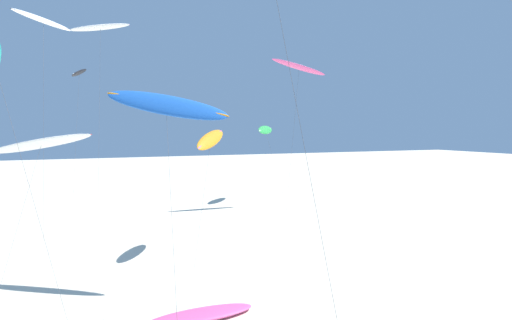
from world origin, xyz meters
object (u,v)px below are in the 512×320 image
(flying_kite_5, at_px, (41,144))
(flying_kite_8, at_px, (100,27))
(flying_kite_2, at_px, (211,139))
(flying_kite_7, at_px, (265,130))
(flying_kite_3, at_px, (166,105))
(grounded_kite_0, at_px, (200,315))
(flying_kite_9, at_px, (43,21))
(flying_kite_1, at_px, (299,67))
(flying_kite_6, at_px, (79,73))

(flying_kite_5, bearing_deg, flying_kite_8, 73.48)
(flying_kite_2, distance_m, flying_kite_7, 25.07)
(flying_kite_3, xyz_separation_m, flying_kite_8, (-2.28, 25.13, 9.91))
(flying_kite_8, xyz_separation_m, grounded_kite_0, (2.67, -31.31, -20.97))
(flying_kite_5, bearing_deg, flying_kite_3, -44.59)
(flying_kite_3, xyz_separation_m, grounded_kite_0, (0.39, -6.17, -11.06))
(flying_kite_7, xyz_separation_m, flying_kite_9, (-26.45, -9.28, 10.00))
(flying_kite_9, bearing_deg, flying_kite_3, -66.26)
(flying_kite_1, bearing_deg, flying_kite_7, 105.89)
(flying_kite_1, xyz_separation_m, flying_kite_3, (-20.58, -20.43, -6.13))
(flying_kite_7, xyz_separation_m, flying_kite_8, (-21.09, -1.54, 11.54))
(flying_kite_5, bearing_deg, flying_kite_9, 90.65)
(flying_kite_6, xyz_separation_m, flying_kite_7, (23.33, -7.03, -7.41))
(flying_kite_2, distance_m, flying_kite_9, 19.95)
(flying_kite_5, distance_m, flying_kite_9, 14.79)
(flying_kite_7, bearing_deg, flying_kite_2, -124.27)
(flying_kite_3, distance_m, flying_kite_5, 10.88)
(flying_kite_9, bearing_deg, flying_kite_8, 55.27)
(flying_kite_6, bearing_deg, flying_kite_3, -82.36)
(grounded_kite_0, bearing_deg, flying_kite_5, 120.22)
(flying_kite_8, bearing_deg, flying_kite_3, -84.81)
(flying_kite_3, relative_size, grounded_kite_0, 2.22)
(flying_kite_3, distance_m, flying_kite_7, 32.67)
(flying_kite_1, distance_m, flying_kite_2, 23.10)
(flying_kite_7, bearing_deg, flying_kite_3, -125.19)
(flying_kite_8, bearing_deg, flying_kite_7, 4.17)
(grounded_kite_0, bearing_deg, flying_kite_1, 52.79)
(flying_kite_3, xyz_separation_m, flying_kite_5, (-7.53, 7.43, -2.55))
(flying_kite_9, xyz_separation_m, grounded_kite_0, (8.04, -23.57, -19.43))
(flying_kite_3, relative_size, flying_kite_9, 0.63)
(flying_kite_6, bearing_deg, flying_kite_5, -96.54)
(flying_kite_9, bearing_deg, flying_kite_6, 79.14)
(flying_kite_2, distance_m, grounded_kite_0, 15.55)
(flying_kite_7, xyz_separation_m, grounded_kite_0, (-18.42, -32.84, -9.43))
(flying_kite_3, height_order, flying_kite_9, flying_kite_9)
(flying_kite_5, relative_size, flying_kite_6, 0.54)
(flying_kite_7, relative_size, flying_kite_8, 0.47)
(flying_kite_5, xyz_separation_m, flying_kite_8, (5.25, 17.70, 12.46))
(flying_kite_2, height_order, grounded_kite_0, flying_kite_2)
(flying_kite_2, bearing_deg, flying_kite_5, 173.14)
(flying_kite_5, distance_m, flying_kite_7, 32.63)
(grounded_kite_0, bearing_deg, flying_kite_6, 97.02)
(flying_kite_5, xyz_separation_m, grounded_kite_0, (7.92, -13.60, -8.50))
(flying_kite_6, xyz_separation_m, grounded_kite_0, (4.91, -39.87, -16.83))
(grounded_kite_0, bearing_deg, flying_kite_8, 94.88)
(flying_kite_5, height_order, flying_kite_6, flying_kite_6)
(flying_kite_3, bearing_deg, flying_kite_7, 54.81)
(flying_kite_2, relative_size, flying_kite_5, 1.02)
(flying_kite_9, bearing_deg, grounded_kite_0, -71.17)
(flying_kite_2, xyz_separation_m, flying_kite_9, (-12.34, 11.44, 10.71))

